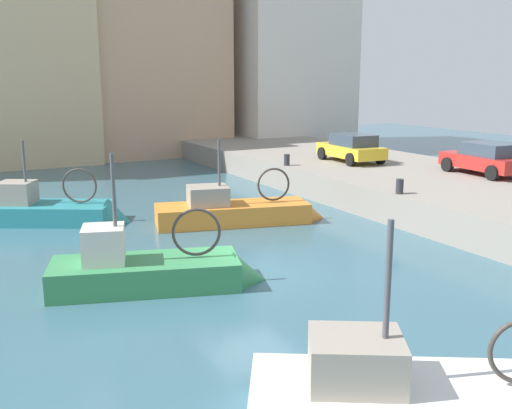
{
  "coord_description": "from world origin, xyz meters",
  "views": [
    {
      "loc": [
        -7.44,
        -14.28,
        5.45
      ],
      "look_at": [
        1.8,
        2.87,
        1.2
      ],
      "focal_mm": 41.42,
      "sensor_mm": 36.0,
      "label": 1
    }
  ],
  "objects": [
    {
      "name": "parked_car_yellow",
      "position": [
        10.87,
        9.53,
        1.92
      ],
      "size": [
        2.16,
        3.92,
        1.41
      ],
      "color": "gold",
      "rests_on": "quay_wall"
    },
    {
      "name": "mooring_bollard_south",
      "position": [
        7.35,
        2.0,
        1.48
      ],
      "size": [
        0.28,
        0.28,
        0.55
      ],
      "primitive_type": "cylinder",
      "color": "#2D2D33",
      "rests_on": "quay_wall"
    },
    {
      "name": "waterfront_building_west",
      "position": [
        16.34,
        25.67,
        6.94
      ],
      "size": [
        8.98,
        8.59,
        13.84
      ],
      "color": "silver",
      "rests_on": "ground"
    },
    {
      "name": "fishing_boat_teal",
      "position": [
        -3.84,
        8.58,
        0.11
      ],
      "size": [
        5.98,
        4.51,
        4.0
      ],
      "color": "teal",
      "rests_on": "ground"
    },
    {
      "name": "mooring_bollard_mid",
      "position": [
        7.35,
        10.0,
        1.48
      ],
      "size": [
        0.28,
        0.28,
        0.55
      ],
      "primitive_type": "cylinder",
      "color": "#2D2D33",
      "rests_on": "quay_wall"
    },
    {
      "name": "fishing_boat_orange",
      "position": [
        2.37,
        5.13,
        0.11
      ],
      "size": [
        6.72,
        3.27,
        4.0
      ],
      "color": "orange",
      "rests_on": "ground"
    },
    {
      "name": "parked_car_red",
      "position": [
        13.66,
        3.54,
        1.92
      ],
      "size": [
        2.26,
        3.97,
        1.41
      ],
      "color": "red",
      "rests_on": "quay_wall"
    },
    {
      "name": "fishing_boat_green",
      "position": [
        -2.69,
        -0.04,
        0.11
      ],
      "size": [
        5.9,
        3.37,
        4.4
      ],
      "color": "#388951",
      "rests_on": "ground"
    },
    {
      "name": "waterfront_building_east_mid",
      "position": [
        -2.51,
        26.69,
        7.63
      ],
      "size": [
        8.66,
        8.62,
        15.22
      ],
      "color": "#D1B284",
      "rests_on": "ground"
    },
    {
      "name": "water_surface",
      "position": [
        0.0,
        0.0,
        0.0
      ],
      "size": [
        80.0,
        80.0,
        0.0
      ],
      "primitive_type": "plane",
      "color": "#386070",
      "rests_on": "ground"
    }
  ]
}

